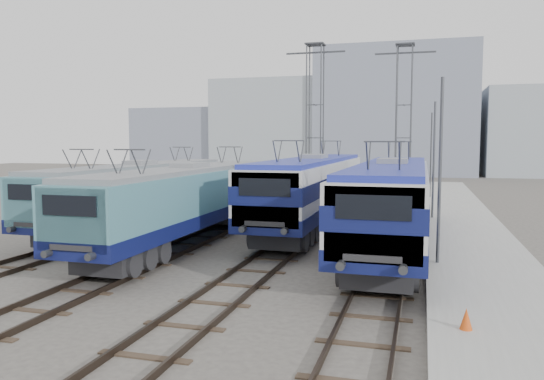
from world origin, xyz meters
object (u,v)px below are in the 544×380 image
Objects in this scene: locomotive_center_right at (313,184)px; catenary_tower_east at (404,116)px; locomotive_far_right at (392,196)px; locomotive_center_left at (189,197)px; catenary_tower_west at (315,116)px; mast_front at (440,175)px; mast_rear at (431,157)px; mast_mid at (434,163)px; safety_cone at (466,319)px; locomotive_far_left at (139,189)px.

catenary_tower_east is (4.25, 13.69, 4.26)m from locomotive_center_right.
locomotive_center_left is at bearing -172.16° from locomotive_far_right.
locomotive_far_right is at bearing -67.97° from catenary_tower_west.
locomotive_center_right is (4.50, 6.23, 0.21)m from locomotive_center_left.
catenary_tower_west is 22.00m from mast_front.
mast_mid is at bearing -90.00° from mast_rear.
safety_cone is (0.47, -19.09, -2.95)m from mast_mid.
catenary_tower_west is at bearing -155.06° from mast_rear.
locomotive_center_left is 2.48× the size of mast_mid.
mast_mid reaches higher than locomotive_far_left.
locomotive_center_left is at bearing -97.15° from catenary_tower_west.
locomotive_far_left is 5.64m from locomotive_center_left.
catenary_tower_east is 4.28m from mast_rear.
catenary_tower_east is at bearing 72.76° from locomotive_center_right.
locomotive_center_left is at bearing 169.17° from mast_front.
catenary_tower_west reaches higher than mast_front.
mast_mid is at bearing 77.97° from locomotive_far_right.
mast_rear is 31.23m from safety_cone.
mast_rear reaches higher than safety_cone.
catenary_tower_west is at bearing 113.27° from mast_front.
locomotive_far_left is 13.67m from locomotive_far_right.
safety_cone is (6.82, -15.40, -1.83)m from locomotive_center_right.
mast_front is at bearing -90.00° from mast_rear.
catenary_tower_east reaches higher than safety_cone.
locomotive_far_left is 16.35m from mast_front.
safety_cone is at bearing -84.95° from catenary_tower_east.
mast_rear is at bearing 90.00° from mast_front.
catenary_tower_east is 23.55× the size of safety_cone.
locomotive_far_right is 2.65× the size of mast_front.
mast_front and mast_rear have the same top height.
locomotive_center_left is at bearing -116.33° from mast_rear.
safety_cone is (2.32, -10.41, -1.81)m from locomotive_far_right.
locomotive_center_right reaches higher than safety_cone.
locomotive_far_left is 21.65m from catenary_tower_east.
mast_front is at bearing 93.80° from safety_cone.
mast_mid is (10.85, 9.92, 1.33)m from locomotive_center_left.
catenary_tower_west reaches higher than locomotive_far_right.
catenary_tower_east is at bearing -136.40° from mast_rear.
locomotive_center_right is 2.67× the size of mast_front.
locomotive_far_right is 36.39× the size of safety_cone.
locomotive_center_left is 7.69m from locomotive_center_right.
catenary_tower_east is at bearing 17.10° from catenary_tower_west.
catenary_tower_west is (-2.25, 11.69, 4.26)m from locomotive_center_right.
mast_mid reaches higher than safety_cone.
locomotive_center_right is 36.74× the size of safety_cone.
locomotive_center_left is 14.66m from safety_cone.
locomotive_far_right is (13.50, -2.16, 0.22)m from locomotive_far_left.
locomotive_far_right is at bearing -47.96° from locomotive_center_right.
mast_mid is (15.35, 6.53, 1.36)m from locomotive_far_left.
catenary_tower_east is (13.25, 16.53, 4.50)m from locomotive_far_left.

